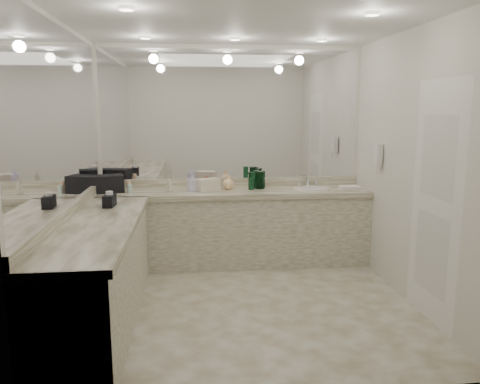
{
  "coord_description": "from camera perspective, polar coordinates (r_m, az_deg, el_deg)",
  "views": [
    {
      "loc": [
        -0.49,
        -4.24,
        1.85
      ],
      "look_at": [
        -0.01,
        0.4,
        1.02
      ],
      "focal_mm": 35.0,
      "sensor_mm": 36.0,
      "label": 1
    }
  ],
  "objects": [
    {
      "name": "black_toiletry_bag",
      "position": [
        5.59,
        -15.8,
        0.96
      ],
      "size": [
        0.39,
        0.3,
        0.2
      ],
      "primitive_type": "cube",
      "rotation": [
        0.0,
        0.0,
        0.27
      ],
      "color": "black",
      "rests_on": "vanity_back_top"
    },
    {
      "name": "green_bottle_2",
      "position": [
        5.72,
        2.71,
        1.56
      ],
      "size": [
        0.07,
        0.07,
        0.2
      ],
      "primitive_type": "cylinder",
      "color": "#14552E",
      "rests_on": "vanity_back_top"
    },
    {
      "name": "wall_phone",
      "position": [
        5.37,
        16.51,
        4.35
      ],
      "size": [
        0.06,
        0.1,
        0.24
      ],
      "primitive_type": "cube",
      "color": "white",
      "rests_on": "wall_right"
    },
    {
      "name": "green_bottle_1",
      "position": [
        5.62,
        2.66,
        1.41
      ],
      "size": [
        0.06,
        0.06,
        0.2
      ],
      "primitive_type": "cylinder",
      "color": "#14552E",
      "rests_on": "vanity_back_top"
    },
    {
      "name": "sink",
      "position": [
        5.71,
        8.74,
        0.35
      ],
      "size": [
        0.44,
        0.44,
        0.03
      ],
      "primitive_type": "cylinder",
      "color": "white",
      "rests_on": "vanity_back_top"
    },
    {
      "name": "amenity_bottle_2",
      "position": [
        5.59,
        -3.96,
        0.79
      ],
      "size": [
        0.06,
        0.06,
        0.09
      ],
      "primitive_type": "cylinder",
      "color": "#E57F66",
      "rests_on": "vanity_back_top"
    },
    {
      "name": "mirror_left",
      "position": [
        4.38,
        -20.72,
        8.48
      ],
      "size": [
        0.01,
        2.92,
        1.55
      ],
      "primitive_type": "cube",
      "color": "white",
      "rests_on": "wall_left"
    },
    {
      "name": "backsplash_left",
      "position": [
        4.47,
        -19.97,
        -2.12
      ],
      "size": [
        0.04,
        3.0,
        0.1
      ],
      "primitive_type": "cube",
      "color": "beige",
      "rests_on": "vanity_left_top"
    },
    {
      "name": "soap_bottle_c",
      "position": [
        5.59,
        -1.41,
        1.23
      ],
      "size": [
        0.17,
        0.17,
        0.17
      ],
      "primitive_type": "imported",
      "rotation": [
        0.0,
        0.0,
        0.27
      ],
      "color": "#FFCC8D",
      "rests_on": "vanity_back_top"
    },
    {
      "name": "wall_back",
      "position": [
        5.79,
        -1.08,
        4.65
      ],
      "size": [
        3.2,
        0.02,
        2.6
      ],
      "primitive_type": "cube",
      "color": "silver",
      "rests_on": "floor"
    },
    {
      "name": "faucet",
      "position": [
        5.89,
        8.25,
        1.42
      ],
      "size": [
        0.24,
        0.16,
        0.14
      ],
      "primitive_type": "cube",
      "color": "silver",
      "rests_on": "vanity_back_top"
    },
    {
      "name": "lotion_left",
      "position": [
        4.78,
        -15.61,
        -0.74
      ],
      "size": [
        0.07,
        0.07,
        0.16
      ],
      "primitive_type": "cylinder",
      "color": "white",
      "rests_on": "vanity_left_top"
    },
    {
      "name": "ceiling",
      "position": [
        4.33,
        0.65,
        20.08
      ],
      "size": [
        3.2,
        3.2,
        0.0
      ],
      "primitive_type": "plane",
      "color": "white",
      "rests_on": "floor"
    },
    {
      "name": "black_bag_spill",
      "position": [
        4.78,
        -15.62,
        -1.03
      ],
      "size": [
        0.11,
        0.22,
        0.12
      ],
      "primitive_type": "cube",
      "rotation": [
        0.0,
        0.0,
        -0.06
      ],
      "color": "black",
      "rests_on": "vanity_left_top"
    },
    {
      "name": "amenity_bottle_4",
      "position": [
        5.52,
        -13.28,
        0.44
      ],
      "size": [
        0.05,
        0.05,
        0.1
      ],
      "primitive_type": "cylinder",
      "color": "silver",
      "rests_on": "vanity_back_top"
    },
    {
      "name": "soap_bottle_a",
      "position": [
        5.48,
        -8.63,
        1.0
      ],
      "size": [
        0.07,
        0.07,
        0.19
      ],
      "primitive_type": "imported",
      "rotation": [
        0.0,
        0.0,
        0.0
      ],
      "color": "beige",
      "rests_on": "vanity_back_top"
    },
    {
      "name": "vanity_left_base",
      "position": [
        4.27,
        -16.8,
        -9.91
      ],
      "size": [
        0.6,
        2.4,
        0.84
      ],
      "primitive_type": "cube",
      "color": "beige",
      "rests_on": "floor"
    },
    {
      "name": "soap_bottle_b",
      "position": [
        5.47,
        -5.84,
        1.22
      ],
      "size": [
        0.13,
        0.13,
        0.22
      ],
      "primitive_type": "imported",
      "rotation": [
        0.0,
        0.0,
        0.37
      ],
      "color": "silver",
      "rests_on": "vanity_back_top"
    },
    {
      "name": "vanity_back_top",
      "position": [
        5.54,
        -0.79,
        -0.09
      ],
      "size": [
        3.2,
        0.64,
        0.06
      ],
      "primitive_type": "cube",
      "color": "beige",
      "rests_on": "vanity_back_base"
    },
    {
      "name": "door",
      "position": [
        4.35,
        22.68,
        -1.28
      ],
      "size": [
        0.02,
        0.82,
        2.1
      ],
      "primitive_type": "cube",
      "color": "white",
      "rests_on": "wall_right"
    },
    {
      "name": "amenity_bottle_3",
      "position": [
        5.56,
        -13.39,
        0.68
      ],
      "size": [
        0.05,
        0.05,
        0.13
      ],
      "primitive_type": "cylinder",
      "color": "#E0B28C",
      "rests_on": "vanity_back_top"
    },
    {
      "name": "wall_right",
      "position": [
        4.76,
        20.17,
        2.85
      ],
      "size": [
        0.02,
        3.0,
        2.6
      ],
      "primitive_type": "cube",
      "color": "silver",
      "rests_on": "floor"
    },
    {
      "name": "vanity_back_base",
      "position": [
        5.64,
        -0.79,
        -4.57
      ],
      "size": [
        3.2,
        0.6,
        0.84
      ],
      "primitive_type": "cube",
      "color": "beige",
      "rests_on": "floor"
    },
    {
      "name": "wall_left",
      "position": [
        4.42,
        -20.49,
        2.32
      ],
      "size": [
        0.02,
        3.0,
        2.6
      ],
      "primitive_type": "cube",
      "color": "silver",
      "rests_on": "floor"
    },
    {
      "name": "floor",
      "position": [
        4.65,
        0.59,
        -13.33
      ],
      "size": [
        3.2,
        3.2,
        0.0
      ],
      "primitive_type": "plane",
      "color": "beige",
      "rests_on": "ground"
    },
    {
      "name": "mirror_back",
      "position": [
        5.75,
        -1.08,
        9.36
      ],
      "size": [
        3.12,
        0.01,
        1.55
      ],
      "primitive_type": "cube",
      "color": "white",
      "rests_on": "wall_back"
    },
    {
      "name": "green_bottle_4",
      "position": [
        5.61,
        2.34,
        1.45
      ],
      "size": [
        0.07,
        0.07,
        0.21
      ],
      "primitive_type": "cylinder",
      "color": "#14552E",
      "rests_on": "vanity_back_top"
    },
    {
      "name": "hand_towel",
      "position": [
        5.75,
        13.21,
        0.53
      ],
      "size": [
        0.25,
        0.17,
        0.04
      ],
      "primitive_type": "cube",
      "rotation": [
        0.0,
        0.0,
        0.05
      ],
      "color": "white",
      "rests_on": "vanity_back_top"
    },
    {
      "name": "backsplash_back",
      "position": [
        5.81,
        -1.05,
        1.19
      ],
      "size": [
        3.2,
        0.04,
        0.1
      ],
      "primitive_type": "cube",
      "color": "beige",
      "rests_on": "vanity_back_top"
    },
    {
      "name": "amenity_bottle_1",
      "position": [
        5.64,
        -4.08,
        0.71
      ],
      "size": [
        0.05,
        0.05,
        0.06
      ],
      "primitive_type": "cylinder",
      "color": "#E0B28C",
      "rests_on": "vanity_back_top"
    },
    {
      "name": "vanity_left_top",
      "position": [
        4.14,
        -16.99,
        -4.04
      ],
      "size": [
        0.64,
        2.42,
        0.06
      ],
      "primitive_type": "cube",
      "color": "beige",
      "rests_on": "vanity_left_base"
    },
    {
      "name": "green_bottle_3",
      "position": [
        5.56,
        1.37,
        1.36
      ],
      "size": [
        0.07,
        0.07,
        0.21
      ],
      "primitive_type": "cylinder",
      "color": "#14552E",
      "rests_on": "vanity_back_top"
    },
    {
      "name": "cream_cosmetic_case",
      "position": [
        5.47,
        -3.92,
        0.85
      ],
      "size": [
        0.29,
        0.24,
        0.14
      ],
      "primitive_type": "cube",
      "rotation": [
        0.0,
        0.0,
        0.38
      ],
      "color": "beige",
      "rests_on": "vanity_back_top"
    },
    {
      "name": "green_bottle_0",
      "position": [
        5.66,
        2.0,
        1.54
      ],
      "size": [
        0.07,
        0.07,
        0.21
      ],
      "primitive_type": "cylinder",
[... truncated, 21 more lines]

